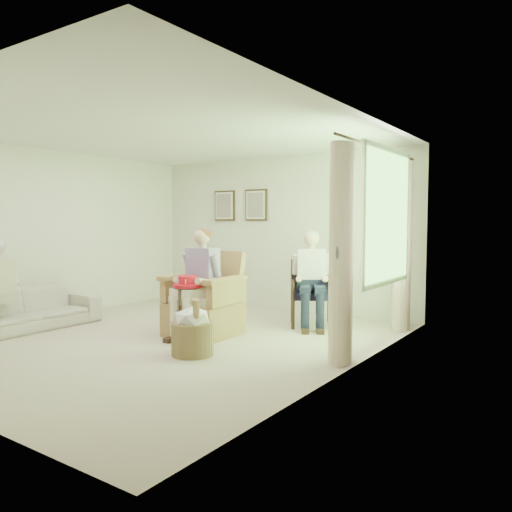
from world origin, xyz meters
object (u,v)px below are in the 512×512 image
(wicker_armchair, at_px, (206,308))
(person_wicker, at_px, (198,274))
(sofa, at_px, (27,309))
(hatbox, at_px, (193,331))
(red_hat, at_px, (188,283))
(person_dark, at_px, (309,272))
(wood_armchair, at_px, (314,291))

(wicker_armchair, distance_m, person_wicker, 0.49)
(sofa, xyz_separation_m, hatbox, (2.78, 0.29, -0.01))
(red_hat, bearing_deg, person_dark, 60.13)
(wood_armchair, distance_m, hatbox, 2.26)
(wicker_armchair, relative_size, wood_armchair, 1.20)
(wicker_armchair, distance_m, person_dark, 1.56)
(wood_armchair, relative_size, sofa, 0.47)
(sofa, xyz_separation_m, person_wicker, (2.24, 1.02, 0.53))
(sofa, relative_size, person_wicker, 1.41)
(wood_armchair, relative_size, person_dark, 0.68)
(wood_armchair, xyz_separation_m, red_hat, (-0.89, -1.70, 0.23))
(wicker_armchair, bearing_deg, hatbox, -59.79)
(wicker_armchair, bearing_deg, person_dark, 51.45)
(wicker_armchair, height_order, hatbox, wicker_armchair)
(wood_armchair, xyz_separation_m, person_dark, (0.00, -0.15, 0.28))
(person_wicker, bearing_deg, red_hat, -89.50)
(person_wicker, bearing_deg, hatbox, -54.92)
(person_dark, bearing_deg, red_hat, -150.91)
(wicker_armchair, distance_m, hatbox, 1.03)
(red_hat, relative_size, hatbox, 0.53)
(person_dark, bearing_deg, person_wicker, -154.74)
(red_hat, bearing_deg, wicker_armchair, 91.34)
(wood_armchair, distance_m, sofa, 4.03)
(red_hat, bearing_deg, person_wicker, 92.29)
(hatbox, bearing_deg, red_hat, 135.78)
(sofa, relative_size, red_hat, 5.32)
(wood_armchair, height_order, person_dark, person_dark)
(wicker_armchair, xyz_separation_m, red_hat, (0.01, -0.35, 0.38))
(wood_armchair, xyz_separation_m, sofa, (-3.14, -2.52, -0.22))
(wood_armchair, xyz_separation_m, hatbox, (-0.36, -2.22, -0.23))
(wood_armchair, bearing_deg, hatbox, -130.18)
(wicker_armchair, relative_size, sofa, 0.56)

